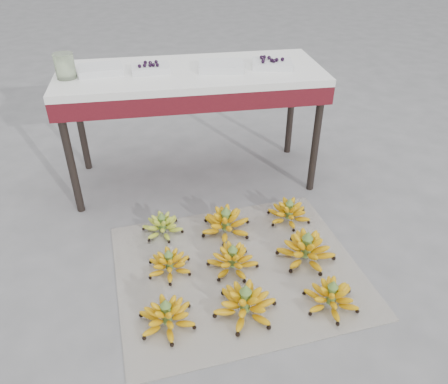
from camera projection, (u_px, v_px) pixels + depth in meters
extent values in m
plane|color=#5F5F61|center=(222.00, 281.00, 2.24)|extent=(60.00, 60.00, 0.00)
cube|color=silver|center=(238.00, 269.00, 2.30)|extent=(1.35, 1.17, 0.01)
ellipsoid|color=#DFA402|center=(167.00, 318.00, 1.98)|extent=(0.35, 0.35, 0.08)
ellipsoid|color=#DFA402|center=(166.00, 313.00, 1.96)|extent=(0.25, 0.25, 0.06)
ellipsoid|color=#DFA402|center=(166.00, 308.00, 1.94)|extent=(0.16, 0.16, 0.05)
cylinder|color=#557932|center=(166.00, 313.00, 1.96)|extent=(0.04, 0.04, 0.11)
cone|color=#557932|center=(165.00, 303.00, 1.92)|extent=(0.05, 0.05, 0.04)
ellipsoid|color=#DFA402|center=(245.00, 306.00, 2.03)|extent=(0.34, 0.34, 0.09)
ellipsoid|color=#DFA402|center=(245.00, 300.00, 2.01)|extent=(0.24, 0.24, 0.07)
ellipsoid|color=#DFA402|center=(246.00, 295.00, 1.99)|extent=(0.15, 0.15, 0.06)
cylinder|color=#557932|center=(245.00, 300.00, 2.01)|extent=(0.05, 0.05, 0.12)
cone|color=#557932|center=(246.00, 288.00, 1.97)|extent=(0.06, 0.06, 0.04)
ellipsoid|color=#DFA402|center=(331.00, 299.00, 2.08)|extent=(0.28, 0.28, 0.08)
ellipsoid|color=#DFA402|center=(332.00, 294.00, 2.06)|extent=(0.20, 0.20, 0.06)
ellipsoid|color=#DFA402|center=(333.00, 289.00, 2.04)|extent=(0.13, 0.13, 0.05)
cylinder|color=#557932|center=(332.00, 294.00, 2.06)|extent=(0.04, 0.04, 0.11)
cone|color=#557932|center=(334.00, 284.00, 2.02)|extent=(0.05, 0.05, 0.04)
ellipsoid|color=#DFA402|center=(170.00, 266.00, 2.27)|extent=(0.29, 0.29, 0.07)
ellipsoid|color=#DFA402|center=(169.00, 261.00, 2.26)|extent=(0.20, 0.20, 0.05)
ellipsoid|color=#DFA402|center=(169.00, 257.00, 2.24)|extent=(0.13, 0.13, 0.04)
cylinder|color=#557932|center=(169.00, 261.00, 2.26)|extent=(0.04, 0.04, 0.10)
cone|color=#557932|center=(168.00, 252.00, 2.22)|extent=(0.05, 0.05, 0.04)
ellipsoid|color=#DFA402|center=(233.00, 262.00, 2.29)|extent=(0.35, 0.35, 0.08)
ellipsoid|color=#DFA402|center=(233.00, 257.00, 2.27)|extent=(0.25, 0.25, 0.06)
ellipsoid|color=#DFA402|center=(233.00, 252.00, 2.25)|extent=(0.16, 0.16, 0.05)
cylinder|color=#557932|center=(233.00, 257.00, 2.27)|extent=(0.04, 0.04, 0.11)
cone|color=#557932|center=(233.00, 247.00, 2.23)|extent=(0.05, 0.05, 0.04)
ellipsoid|color=#DFA402|center=(306.00, 252.00, 2.34)|extent=(0.40, 0.40, 0.09)
ellipsoid|color=#DFA402|center=(306.00, 247.00, 2.32)|extent=(0.28, 0.28, 0.07)
ellipsoid|color=#DFA402|center=(307.00, 241.00, 2.30)|extent=(0.18, 0.18, 0.06)
cylinder|color=#557932|center=(306.00, 247.00, 2.32)|extent=(0.05, 0.05, 0.13)
cone|color=#557932|center=(308.00, 235.00, 2.28)|extent=(0.06, 0.06, 0.05)
ellipsoid|color=#75A022|center=(163.00, 228.00, 2.54)|extent=(0.30, 0.30, 0.07)
ellipsoid|color=#75A022|center=(162.00, 223.00, 2.52)|extent=(0.21, 0.21, 0.05)
ellipsoid|color=#75A022|center=(162.00, 220.00, 2.50)|extent=(0.14, 0.14, 0.04)
cylinder|color=#557932|center=(162.00, 223.00, 2.52)|extent=(0.04, 0.04, 0.10)
cone|color=#557932|center=(161.00, 215.00, 2.49)|extent=(0.05, 0.05, 0.03)
ellipsoid|color=#DFA402|center=(226.00, 225.00, 2.54)|extent=(0.35, 0.35, 0.09)
ellipsoid|color=#DFA402|center=(226.00, 220.00, 2.52)|extent=(0.25, 0.25, 0.07)
ellipsoid|color=#DFA402|center=(226.00, 215.00, 2.50)|extent=(0.16, 0.16, 0.05)
cylinder|color=#557932|center=(226.00, 220.00, 2.52)|extent=(0.05, 0.05, 0.12)
cone|color=#557932|center=(226.00, 210.00, 2.48)|extent=(0.06, 0.06, 0.04)
ellipsoid|color=#DFA402|center=(289.00, 215.00, 2.64)|extent=(0.33, 0.33, 0.08)
ellipsoid|color=#DFA402|center=(289.00, 210.00, 2.62)|extent=(0.23, 0.23, 0.06)
ellipsoid|color=#DFA402|center=(289.00, 206.00, 2.60)|extent=(0.15, 0.15, 0.05)
cylinder|color=#557932|center=(289.00, 210.00, 2.62)|extent=(0.04, 0.04, 0.10)
cone|color=#557932|center=(290.00, 201.00, 2.58)|extent=(0.05, 0.05, 0.04)
cylinder|color=black|center=(70.00, 160.00, 2.55)|extent=(0.05, 0.05, 0.73)
cylinder|color=black|center=(316.00, 140.00, 2.76)|extent=(0.05, 0.05, 0.73)
cylinder|color=black|center=(80.00, 122.00, 2.99)|extent=(0.05, 0.05, 0.73)
cylinder|color=black|center=(291.00, 107.00, 3.20)|extent=(0.05, 0.05, 0.73)
cube|color=#5D1118|center=(191.00, 85.00, 2.70)|extent=(1.61, 0.64, 0.11)
cube|color=white|center=(191.00, 73.00, 2.66)|extent=(1.61, 0.64, 0.04)
cube|color=silver|center=(100.00, 69.00, 2.59)|extent=(0.28, 0.22, 0.04)
cube|color=silver|center=(151.00, 68.00, 2.61)|extent=(0.24, 0.18, 0.04)
sphere|color=black|center=(140.00, 66.00, 2.55)|extent=(0.02, 0.02, 0.02)
sphere|color=black|center=(150.00, 63.00, 2.61)|extent=(0.02, 0.02, 0.02)
sphere|color=black|center=(150.00, 65.00, 2.57)|extent=(0.02, 0.02, 0.02)
sphere|color=black|center=(145.00, 62.00, 2.61)|extent=(0.02, 0.02, 0.02)
sphere|color=black|center=(145.00, 65.00, 2.56)|extent=(0.02, 0.02, 0.02)
sphere|color=black|center=(153.00, 65.00, 2.57)|extent=(0.02, 0.02, 0.02)
sphere|color=black|center=(157.00, 65.00, 2.57)|extent=(0.02, 0.02, 0.02)
sphere|color=black|center=(156.00, 62.00, 2.62)|extent=(0.02, 0.02, 0.02)
cube|color=silver|center=(221.00, 66.00, 2.63)|extent=(0.29, 0.23, 0.04)
cube|color=silver|center=(272.00, 64.00, 2.68)|extent=(0.27, 0.22, 0.04)
sphere|color=black|center=(264.00, 57.00, 2.69)|extent=(0.02, 0.02, 0.02)
sphere|color=black|center=(263.00, 59.00, 2.65)|extent=(0.02, 0.02, 0.02)
sphere|color=black|center=(263.00, 61.00, 2.62)|extent=(0.02, 0.02, 0.02)
sphere|color=black|center=(277.00, 60.00, 2.64)|extent=(0.02, 0.02, 0.02)
sphere|color=black|center=(261.00, 57.00, 2.69)|extent=(0.02, 0.02, 0.02)
sphere|color=black|center=(274.00, 61.00, 2.63)|extent=(0.02, 0.02, 0.02)
sphere|color=black|center=(282.00, 59.00, 2.65)|extent=(0.02, 0.02, 0.02)
sphere|color=black|center=(272.00, 60.00, 2.64)|extent=(0.02, 0.02, 0.02)
sphere|color=black|center=(269.00, 58.00, 2.68)|extent=(0.02, 0.02, 0.02)
cylinder|color=beige|center=(65.00, 66.00, 2.48)|extent=(0.13, 0.13, 0.14)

